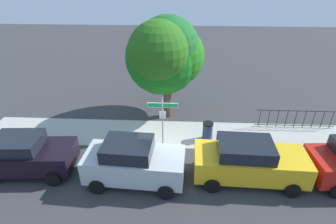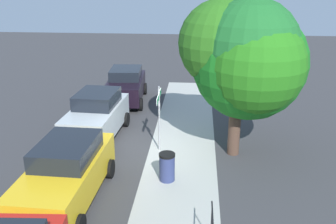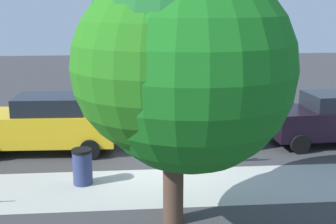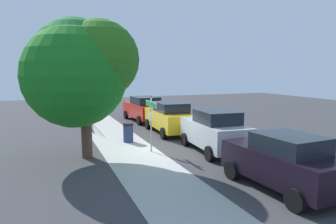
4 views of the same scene
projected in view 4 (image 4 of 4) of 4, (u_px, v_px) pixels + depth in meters
name	position (u px, v px, depth m)	size (l,w,h in m)	color
ground_plane	(158.00, 150.00, 14.49)	(60.00, 60.00, 0.00)	#38383A
sidewalk_strip	(121.00, 143.00, 15.86)	(24.00, 2.60, 0.00)	#A9AAA2
street_sign	(151.00, 113.00, 13.91)	(1.48, 0.07, 2.61)	#9EA0A5
shade_tree	(78.00, 69.00, 12.48)	(4.46, 4.69, 5.86)	#4D362A
car_black	(284.00, 161.00, 9.53)	(4.13, 2.21, 1.78)	black
car_silver	(215.00, 131.00, 14.07)	(4.19, 2.21, 1.93)	#B6BEC1
car_yellow	(170.00, 117.00, 18.38)	(4.69, 2.16, 1.87)	gold
car_red	(144.00, 109.00, 22.76)	(4.67, 2.29, 1.84)	red
iron_fence	(89.00, 119.00, 20.12)	(4.43, 0.04, 1.07)	black
trash_bin	(128.00, 133.00, 16.03)	(0.55, 0.55, 0.98)	navy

